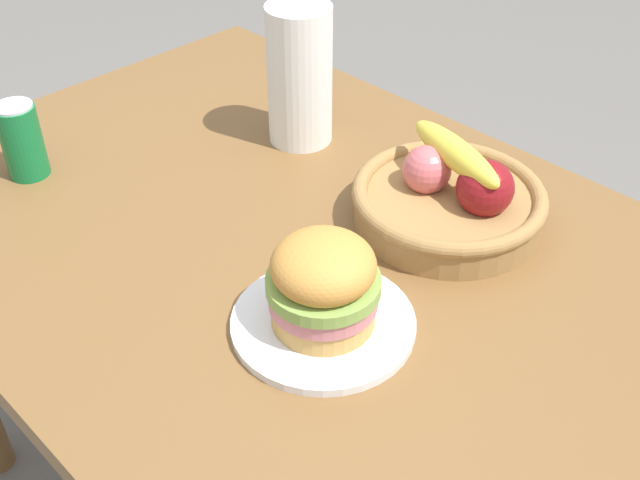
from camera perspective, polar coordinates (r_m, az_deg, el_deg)
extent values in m
cube|color=brown|center=(1.15, -0.73, -1.38)|extent=(1.40, 0.90, 0.04)
cylinder|color=brown|center=(1.94, -5.58, 3.15)|extent=(0.07, 0.07, 0.71)
cylinder|color=white|center=(1.01, 0.23, -6.06)|extent=(0.24, 0.24, 0.01)
cylinder|color=tan|center=(1.00, 0.23, -5.19)|extent=(0.13, 0.13, 0.03)
cylinder|color=#C67075|center=(0.98, 0.24, -4.08)|extent=(0.14, 0.14, 0.02)
cylinder|color=#84A84C|center=(0.97, 0.24, -3.19)|extent=(0.14, 0.14, 0.02)
ellipsoid|color=gold|center=(0.95, 0.25, -1.86)|extent=(0.13, 0.13, 0.07)
cylinder|color=#147238|center=(1.35, -20.87, 6.72)|extent=(0.07, 0.07, 0.12)
cylinder|color=silver|center=(1.32, -21.47, 9.04)|extent=(0.06, 0.06, 0.00)
cylinder|color=#9E7542|center=(1.19, 9.26, 2.32)|extent=(0.28, 0.28, 0.05)
torus|color=#9E7542|center=(1.17, 9.38, 3.31)|extent=(0.29, 0.29, 0.02)
sphere|color=maroon|center=(1.14, 11.92, 3.71)|extent=(0.08, 0.08, 0.08)
sphere|color=#D16066|center=(1.18, 7.78, 5.09)|extent=(0.07, 0.07, 0.07)
ellipsoid|color=yellow|center=(1.16, 9.84, 6.24)|extent=(0.21, 0.11, 0.06)
cylinder|color=white|center=(1.34, -1.50, 11.88)|extent=(0.11, 0.11, 0.24)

